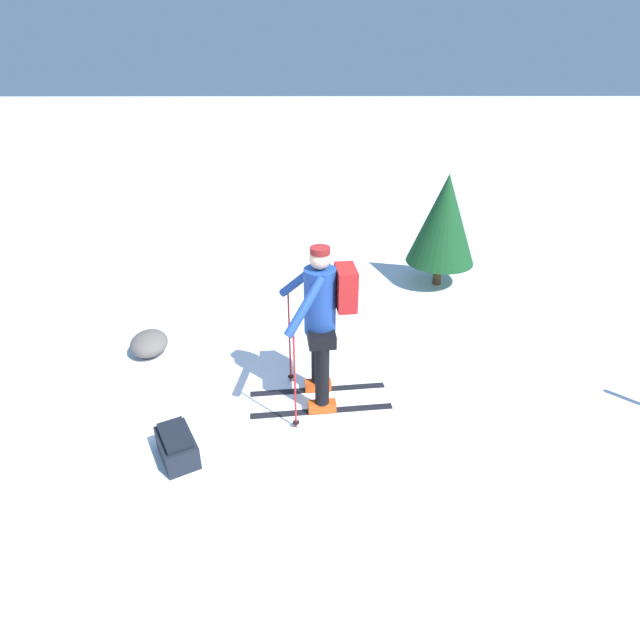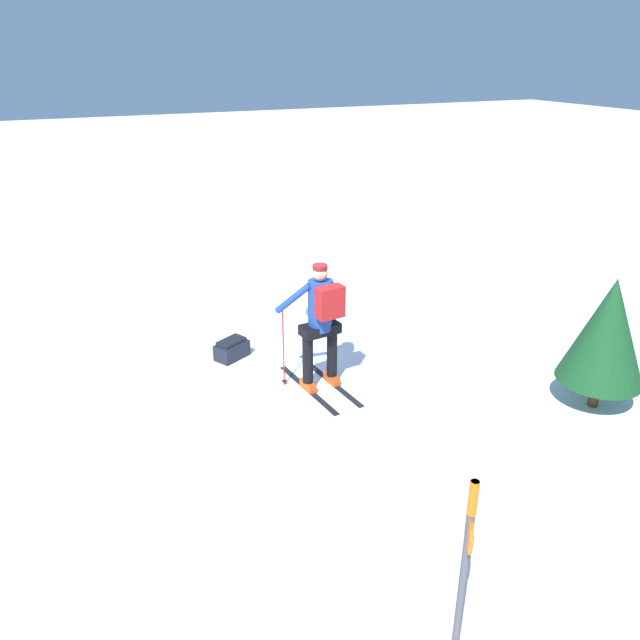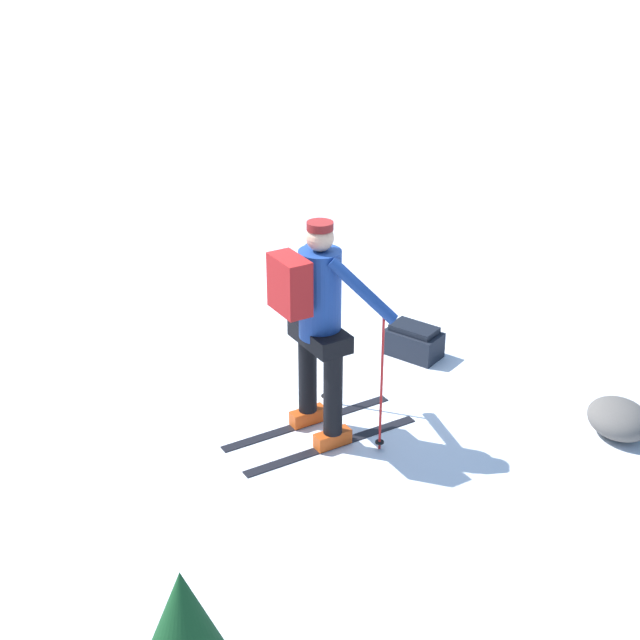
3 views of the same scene
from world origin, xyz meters
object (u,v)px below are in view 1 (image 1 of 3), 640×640
object	(u,v)px
rock_boulder	(149,343)
pine_tree	(444,220)
skier	(323,317)
dropped_backpack	(177,446)

from	to	relation	value
rock_boulder	pine_tree	distance (m)	4.78
skier	pine_tree	bearing A→B (deg)	148.07
dropped_backpack	rock_boulder	size ratio (longest dim) A/B	1.09
rock_boulder	pine_tree	world-z (taller)	pine_tree
dropped_backpack	pine_tree	size ratio (longest dim) A/B	0.33
pine_tree	skier	bearing A→B (deg)	-31.93
dropped_backpack	pine_tree	distance (m)	5.32
dropped_backpack	rock_boulder	world-z (taller)	dropped_backpack
dropped_backpack	pine_tree	xyz separation A→B (m)	(-4.02, 3.36, 0.96)
dropped_backpack	rock_boulder	bearing A→B (deg)	-156.58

